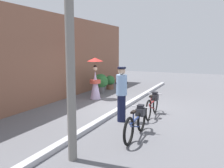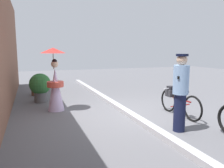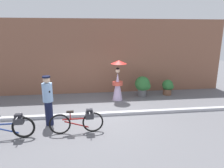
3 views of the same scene
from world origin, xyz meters
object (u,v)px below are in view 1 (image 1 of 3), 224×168
at_px(bicycle_far_side, 137,122).
at_px(person_officer, 122,93).
at_px(utility_pole, 70,42).
at_px(person_with_parasol, 95,79).
at_px(potted_plant_small, 101,82).
at_px(bicycle_near_officer, 153,104).
at_px(potted_plant_by_door, 110,82).

xyz_separation_m(bicycle_far_side, person_officer, (1.07, 0.85, 0.52)).
bearing_deg(utility_pole, person_officer, 1.41).
height_order(person_officer, person_with_parasol, person_with_parasol).
height_order(bicycle_far_side, potted_plant_small, potted_plant_small).
relative_size(bicycle_far_side, person_with_parasol, 0.94).
bearing_deg(utility_pole, person_with_parasol, 23.72).
distance_m(bicycle_far_side, person_with_parasol, 5.04).
height_order(person_with_parasol, potted_plant_small, person_with_parasol).
bearing_deg(person_with_parasol, utility_pole, -156.28).
distance_m(bicycle_near_officer, person_officer, 1.38).
height_order(bicycle_near_officer, person_with_parasol, person_with_parasol).
height_order(bicycle_far_side, potted_plant_by_door, potted_plant_by_door).
xyz_separation_m(potted_plant_small, utility_pole, (-6.93, -2.83, 1.83)).
distance_m(bicycle_far_side, person_officer, 1.46).
xyz_separation_m(bicycle_far_side, person_with_parasol, (3.82, 3.25, 0.51)).
xyz_separation_m(potted_plant_by_door, utility_pole, (-8.28, -2.93, 1.98)).
bearing_deg(bicycle_far_side, bicycle_near_officer, 3.28).
xyz_separation_m(bicycle_near_officer, utility_pole, (-3.93, 0.66, 1.99)).
bearing_deg(potted_plant_by_door, bicycle_far_side, -150.16).
distance_m(bicycle_near_officer, utility_pole, 4.45).
xyz_separation_m(person_officer, potted_plant_small, (4.07, 2.76, -0.35)).
relative_size(potted_plant_small, utility_pole, 0.21).
xyz_separation_m(bicycle_far_side, potted_plant_by_door, (6.47, 3.71, 0.02)).
bearing_deg(potted_plant_by_door, utility_pole, -160.49).
height_order(person_with_parasol, potted_plant_by_door, person_with_parasol).
height_order(potted_plant_small, utility_pole, utility_pole).
bearing_deg(potted_plant_small, person_with_parasol, -164.48).
bearing_deg(person_with_parasol, potted_plant_by_door, 9.93).
bearing_deg(person_with_parasol, potted_plant_small, 15.52).
height_order(person_with_parasol, utility_pole, utility_pole).
bearing_deg(potted_plant_small, utility_pole, -157.77).
relative_size(potted_plant_by_door, utility_pole, 0.16).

